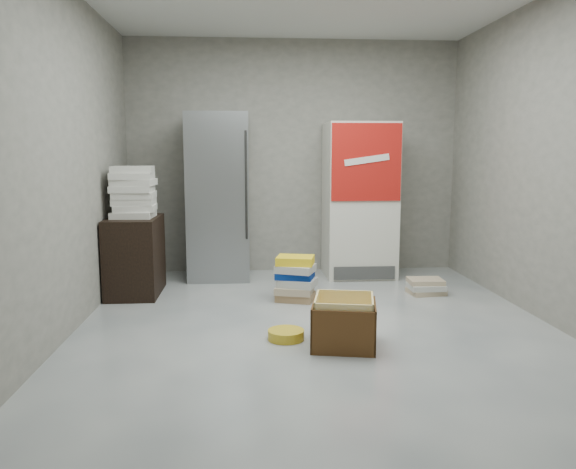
{
  "coord_description": "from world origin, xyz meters",
  "views": [
    {
      "loc": [
        -0.57,
        -4.39,
        1.45
      ],
      "look_at": [
        -0.2,
        0.7,
        0.71
      ],
      "focal_mm": 35.0,
      "sensor_mm": 36.0,
      "label": 1
    }
  ],
  "objects_px": {
    "steel_fridge": "(219,197)",
    "coke_cooler": "(359,200)",
    "wood_shelf": "(135,256)",
    "cardboard_box": "(344,326)",
    "phonebook_stack_main": "(295,279)"
  },
  "relations": [
    {
      "from": "steel_fridge",
      "to": "phonebook_stack_main",
      "type": "distance_m",
      "value": 1.56
    },
    {
      "from": "phonebook_stack_main",
      "to": "cardboard_box",
      "type": "xyz_separation_m",
      "value": [
        0.25,
        -1.35,
        -0.06
      ]
    },
    {
      "from": "wood_shelf",
      "to": "phonebook_stack_main",
      "type": "relative_size",
      "value": 1.75
    },
    {
      "from": "coke_cooler",
      "to": "cardboard_box",
      "type": "relative_size",
      "value": 3.24
    },
    {
      "from": "coke_cooler",
      "to": "cardboard_box",
      "type": "xyz_separation_m",
      "value": [
        -0.6,
        -2.46,
        -0.75
      ]
    },
    {
      "from": "phonebook_stack_main",
      "to": "cardboard_box",
      "type": "height_order",
      "value": "phonebook_stack_main"
    },
    {
      "from": "steel_fridge",
      "to": "wood_shelf",
      "type": "distance_m",
      "value": 1.23
    },
    {
      "from": "steel_fridge",
      "to": "coke_cooler",
      "type": "height_order",
      "value": "steel_fridge"
    },
    {
      "from": "wood_shelf",
      "to": "cardboard_box",
      "type": "xyz_separation_m",
      "value": [
        1.88,
        -1.74,
        -0.24
      ]
    },
    {
      "from": "wood_shelf",
      "to": "steel_fridge",
      "type": "bearing_deg",
      "value": 41.31
    },
    {
      "from": "coke_cooler",
      "to": "wood_shelf",
      "type": "height_order",
      "value": "coke_cooler"
    },
    {
      "from": "cardboard_box",
      "to": "wood_shelf",
      "type": "bearing_deg",
      "value": 148.52
    },
    {
      "from": "coke_cooler",
      "to": "wood_shelf",
      "type": "bearing_deg",
      "value": -163.72
    },
    {
      "from": "coke_cooler",
      "to": "phonebook_stack_main",
      "type": "relative_size",
      "value": 3.95
    },
    {
      "from": "phonebook_stack_main",
      "to": "coke_cooler",
      "type": "bearing_deg",
      "value": 65.5
    }
  ]
}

